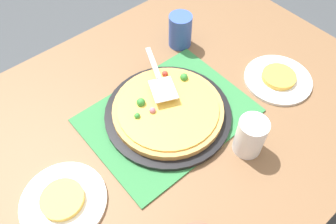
{
  "coord_description": "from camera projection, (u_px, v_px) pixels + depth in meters",
  "views": [
    {
      "loc": [
        0.39,
        0.46,
        1.57
      ],
      "look_at": [
        0.0,
        0.0,
        0.77
      ],
      "focal_mm": 35.69,
      "sensor_mm": 36.0,
      "label": 1
    }
  ],
  "objects": [
    {
      "name": "ground_plane",
      "position": [
        168.0,
        207.0,
        1.61
      ],
      "size": [
        8.0,
        8.0,
        0.0
      ],
      "primitive_type": "plane",
      "color": "#3D4247"
    },
    {
      "name": "placemat",
      "position": [
        168.0,
        115.0,
        1.01
      ],
      "size": [
        0.48,
        0.36,
        0.01
      ],
      "primitive_type": "cube",
      "color": "#2D753D",
      "rests_on": "dining_table"
    },
    {
      "name": "plate_near_left",
      "position": [
        278.0,
        79.0,
        1.1
      ],
      "size": [
        0.22,
        0.22,
        0.01
      ],
      "primitive_type": "cylinder",
      "color": "white",
      "rests_on": "dining_table"
    },
    {
      "name": "pizza",
      "position": [
        168.0,
        109.0,
        0.99
      ],
      "size": [
        0.33,
        0.33,
        0.05
      ],
      "color": "tan",
      "rests_on": "pizza_pan"
    },
    {
      "name": "pizza_pan",
      "position": [
        168.0,
        113.0,
        1.0
      ],
      "size": [
        0.38,
        0.38,
        0.01
      ],
      "primitive_type": "cylinder",
      "color": "black",
      "rests_on": "placemat"
    },
    {
      "name": "cup_far",
      "position": [
        250.0,
        136.0,
        0.9
      ],
      "size": [
        0.08,
        0.08,
        0.12
      ],
      "primitive_type": "cylinder",
      "color": "white",
      "rests_on": "dining_table"
    },
    {
      "name": "served_slice_left",
      "position": [
        279.0,
        77.0,
        1.09
      ],
      "size": [
        0.11,
        0.11,
        0.02
      ],
      "primitive_type": "cylinder",
      "color": "gold",
      "rests_on": "plate_near_left"
    },
    {
      "name": "served_slice_right",
      "position": [
        62.0,
        199.0,
        0.84
      ],
      "size": [
        0.11,
        0.11,
        0.02
      ],
      "primitive_type": "cylinder",
      "color": "#EAB747",
      "rests_on": "plate_far_right"
    },
    {
      "name": "pizza_server",
      "position": [
        159.0,
        78.0,
        1.02
      ],
      "size": [
        0.13,
        0.23,
        0.01
      ],
      "color": "silver",
      "rests_on": "pizza"
    },
    {
      "name": "cup_near",
      "position": [
        180.0,
        31.0,
        1.16
      ],
      "size": [
        0.08,
        0.08,
        0.12
      ],
      "primitive_type": "cylinder",
      "color": "#3351AD",
      "rests_on": "dining_table"
    },
    {
      "name": "plate_far_right",
      "position": [
        64.0,
        201.0,
        0.85
      ],
      "size": [
        0.22,
        0.22,
        0.01
      ],
      "primitive_type": "cylinder",
      "color": "white",
      "rests_on": "dining_table"
    },
    {
      "name": "dining_table",
      "position": [
        168.0,
        135.0,
        1.1
      ],
      "size": [
        1.4,
        1.0,
        0.75
      ],
      "color": "brown",
      "rests_on": "ground_plane"
    }
  ]
}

